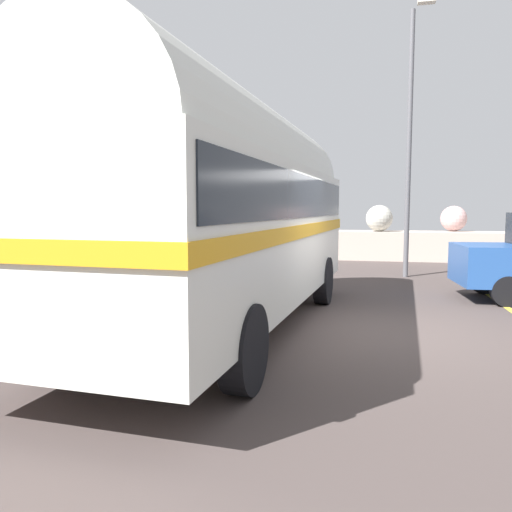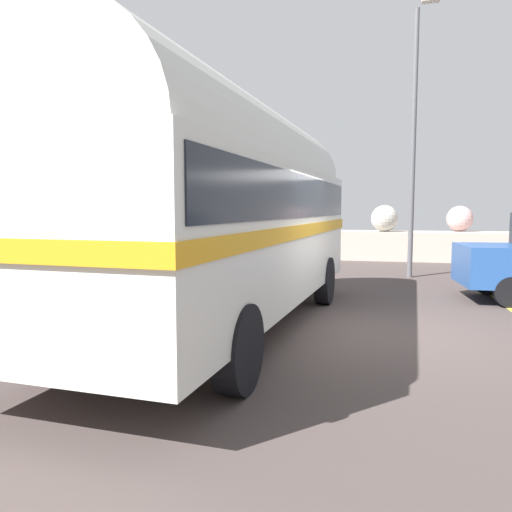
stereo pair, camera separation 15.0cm
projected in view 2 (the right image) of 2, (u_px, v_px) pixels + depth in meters
ground at (366, 331)px, 7.96m from camera, size 32.00×26.00×0.02m
breakwater at (367, 241)px, 19.36m from camera, size 31.36×2.47×2.45m
vintage_coach at (228, 203)px, 7.88m from camera, size 3.08×8.75×3.70m
lamp_post at (415, 131)px, 13.70m from camera, size 0.55×1.04×7.39m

